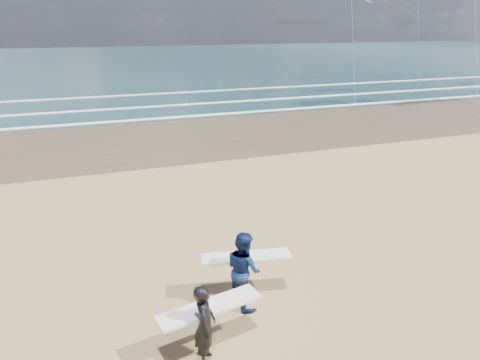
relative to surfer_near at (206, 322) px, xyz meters
name	(u,v)px	position (x,y,z in m)	size (l,w,h in m)	color
wet_sand_strip	(412,115)	(20.84, 18.51, -0.89)	(220.00, 12.00, 0.01)	#493A26
ocean	(211,59)	(20.84, 72.51, -0.89)	(220.00, 100.00, 0.02)	#1A383B
foam_breakers	(338,94)	(20.84, 28.61, -0.85)	(220.00, 11.70, 0.05)	white
surfer_near	(206,322)	(0.00, 0.00, 0.00)	(2.26, 1.18, 1.77)	black
surfer_far	(244,269)	(1.34, 1.48, 0.07)	(2.26, 1.35, 1.92)	#0D1F4D
kite_0	(475,2)	(24.75, 18.28, 6.90)	(7.41, 4.92, 12.96)	slate
kite_1	(352,20)	(20.47, 26.81, 5.73)	(5.89, 4.75, 11.99)	slate
kite_5	(418,12)	(33.04, 33.44, 6.55)	(5.07, 4.66, 14.17)	slate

